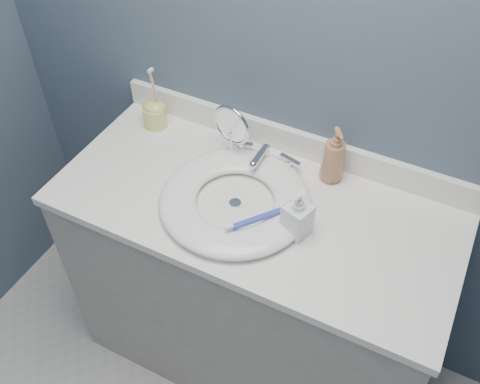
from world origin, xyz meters
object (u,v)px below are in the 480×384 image
Objects in this scene: makeup_mirror at (231,131)px; soap_bottle_clear at (298,213)px; toothbrush_holder at (155,113)px; soap_bottle_amber at (334,155)px.

soap_bottle_clear is (0.31, -0.19, -0.03)m from makeup_mirror.
soap_bottle_clear is 0.66m from toothbrush_holder.
toothbrush_holder reaches higher than makeup_mirror.
soap_bottle_amber reaches higher than soap_bottle_clear.
soap_bottle_clear is 0.67× the size of toothbrush_holder.
makeup_mirror is 0.32m from toothbrush_holder.
toothbrush_holder is at bearing 145.38° from soap_bottle_amber.
toothbrush_holder reaches higher than soap_bottle_amber.
makeup_mirror is 0.36m from soap_bottle_clear.
toothbrush_holder is (-0.62, 0.23, -0.02)m from soap_bottle_clear.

